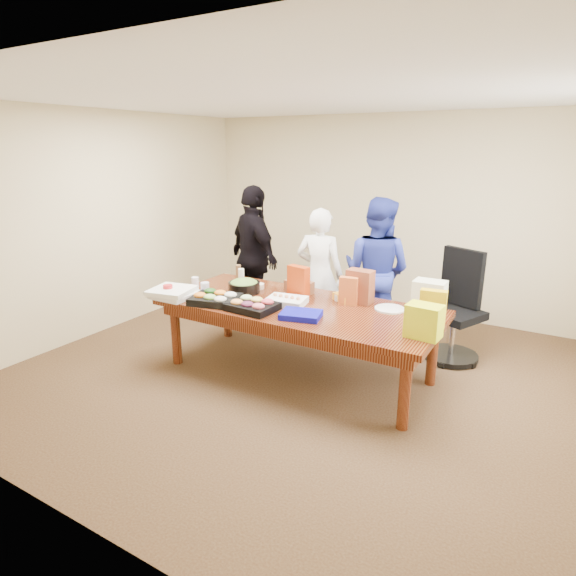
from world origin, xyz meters
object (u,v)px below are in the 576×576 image
Objects in this scene: conference_table at (298,339)px; sheet_cake at (286,301)px; office_chair at (455,310)px; salad_bowl at (244,287)px; person_right at (376,271)px; person_center at (320,274)px.

sheet_cake is (-0.11, -0.05, 0.41)m from conference_table.
salad_bowl is (-2.01, -1.07, 0.23)m from office_chair.
conference_table is 1.63× the size of person_right.
sheet_cake is at bearing -155.82° from conference_table.
person_center is at bearing -150.48° from office_chair.
salad_bowl is (-0.61, 0.12, 0.02)m from sheet_cake.
conference_table is 1.76× the size of person_center.
person_center is 1.03m from salad_bowl.
person_right is (0.62, 0.25, 0.07)m from person_center.
office_chair is 3.37× the size of salad_bowl.
conference_table is at bearing -114.36° from office_chair.
conference_table is 1.74m from office_chair.
conference_table is 0.43m from sheet_cake.
salad_bowl is at bearing -127.81° from office_chair.
conference_table is at bearing 15.04° from sheet_cake.
sheet_cake reaches higher than conference_table.
person_center is 4.19× the size of sheet_cake.
sheet_cake is at bearing -11.66° from salad_bowl.
sheet_cake is at bearing 91.89° from person_center.
person_right is at bearing -161.86° from office_chair.
sheet_cake is at bearing -115.47° from office_chair.
person_center reaches higher than salad_bowl.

